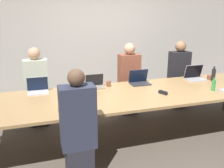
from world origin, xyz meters
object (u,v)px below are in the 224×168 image
object	(u,v)px
bottle_near_right	(214,85)
cup_far_right	(210,77)
person_far_right	(178,76)
laptop_far_center	(139,80)
laptop_far_right	(195,75)
bottle_far_midleft	(81,86)
person_near_left	(78,129)
laptop_far_left	(38,88)
person_far_left	(37,88)
cup_far_midleft	(109,84)
person_far_center	(129,80)
laptop_far_midleft	(95,84)
laptop_near_left	(72,106)
stapler	(163,92)
bottle_far_right	(213,75)

from	to	relation	value
bottle_near_right	cup_far_right	distance (m)	0.71
person_far_right	cup_far_right	distance (m)	0.69
laptop_far_center	laptop_far_right	xyz separation A→B (m)	(1.11, -0.05, 0.01)
bottle_far_midleft	person_near_left	world-z (taller)	person_near_left
laptop_far_left	person_far_right	bearing A→B (deg)	8.98
person_far_left	cup_far_midleft	size ratio (longest dim) A/B	14.43
person_far_left	person_far_center	xyz separation A→B (m)	(1.73, 0.01, 0.00)
laptop_far_left	person_far_center	size ratio (longest dim) A/B	0.23
laptop_far_midleft	person_near_left	xyz separation A→B (m)	(-0.53, -1.32, -0.14)
laptop_far_center	person_far_right	size ratio (longest dim) A/B	0.25
laptop_far_midleft	laptop_near_left	xyz separation A→B (m)	(-0.53, -0.95, 0.01)
stapler	laptop_far_left	bearing A→B (deg)	137.15
person_far_right	laptop_far_left	bearing A→B (deg)	-171.02
laptop_far_midleft	stapler	distance (m)	1.13
bottle_far_midleft	bottle_near_right	bearing A→B (deg)	-15.45
cup_far_midleft	laptop_near_left	size ratio (longest dim) A/B	0.28
bottle_far_right	stapler	bearing A→B (deg)	-162.25
laptop_near_left	bottle_far_midleft	bearing A→B (deg)	-109.09
stapler	laptop_far_center	bearing A→B (deg)	77.98
cup_far_right	person_near_left	xyz separation A→B (m)	(-2.70, -1.16, -0.11)
bottle_near_right	person_near_left	xyz separation A→B (m)	(-2.31, -0.57, -0.16)
person_far_center	stapler	distance (m)	1.13
laptop_far_center	stapler	xyz separation A→B (m)	(0.12, -0.64, -0.05)
person_far_center	stapler	xyz separation A→B (m)	(0.13, -1.12, 0.08)
laptop_far_right	person_far_right	world-z (taller)	person_far_right
person_far_left	bottle_far_right	world-z (taller)	person_far_left
laptop_far_right	cup_far_right	bearing A→B (deg)	-20.44
person_far_left	cup_far_right	xyz separation A→B (m)	(3.11, -0.61, 0.10)
laptop_far_left	laptop_far_midleft	distance (m)	0.92
cup_far_midleft	laptop_far_right	bearing A→B (deg)	-1.69
bottle_far_right	person_near_left	bearing A→B (deg)	-158.57
cup_far_right	stapler	bearing A→B (deg)	-158.36
laptop_far_left	laptop_far_center	distance (m)	1.72
person_far_center	bottle_near_right	xyz separation A→B (m)	(0.99, -1.21, 0.15)
cup_far_midleft	laptop_far_center	bearing A→B (deg)	-0.31
laptop_far_left	laptop_far_center	world-z (taller)	laptop_far_center
person_far_right	person_near_left	size ratio (longest dim) A/B	1.02
person_far_center	stapler	size ratio (longest dim) A/B	9.04
laptop_far_center	person_near_left	bearing A→B (deg)	-135.56
person_far_center	bottle_far_right	xyz separation A→B (m)	(1.38, -0.72, 0.18)
bottle_far_right	stapler	size ratio (longest dim) A/B	1.75
laptop_far_center	laptop_near_left	world-z (taller)	laptop_near_left
laptop_near_left	person_far_right	bearing A→B (deg)	-150.01
person_far_left	person_far_center	distance (m)	1.73
person_far_left	person_far_right	distance (m)	2.84
cup_far_right	cup_far_midleft	world-z (taller)	cup_far_midleft
cup_far_right	bottle_far_right	distance (m)	0.12
person_far_left	person_far_right	bearing A→B (deg)	0.28
laptop_far_left	cup_far_right	bearing A→B (deg)	-3.24
laptop_far_midleft	person_near_left	bearing A→B (deg)	-111.77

